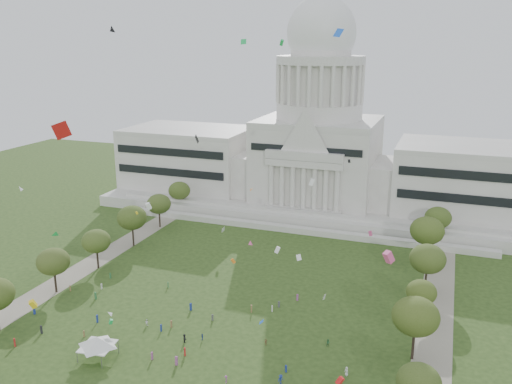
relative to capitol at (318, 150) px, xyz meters
name	(u,v)px	position (x,y,z in m)	size (l,w,h in m)	color
ground	(180,362)	(0.00, -113.59, -22.30)	(400.00, 400.00, 0.00)	#2A4218
capitol	(318,150)	(0.00, 0.00, 0.00)	(160.00, 64.50, 91.30)	#BBB8B0
path_left	(78,271)	(-48.00, -83.59, -22.28)	(8.00, 160.00, 0.04)	gray
path_right	(434,332)	(48.00, -83.59, -22.28)	(8.00, 160.00, 0.04)	gray
row_tree_r_1	(419,382)	(46.22, -115.34, -14.64)	(7.58, 7.58, 10.78)	black
row_tree_l_2	(53,262)	(-45.04, -96.29, -13.79)	(8.42, 8.42, 11.97)	black
row_tree_r_2	(416,316)	(44.17, -96.15, -12.64)	(9.55, 9.55, 13.58)	black
row_tree_l_3	(96,241)	(-44.09, -79.67, -14.09)	(8.12, 8.12, 11.55)	black
row_tree_r_3	(421,292)	(44.40, -79.10, -15.21)	(7.01, 7.01, 9.98)	black
row_tree_l_4	(132,218)	(-44.08, -61.17, -12.90)	(9.29, 9.29, 13.21)	black
row_tree_r_4	(428,259)	(44.76, -63.55, -13.01)	(9.19, 9.19, 13.06)	black
row_tree_l_5	(159,204)	(-45.22, -42.58, -13.88)	(8.33, 8.33, 11.85)	black
row_tree_r_5	(427,231)	(43.49, -43.40, -12.37)	(9.82, 9.82, 13.96)	black
row_tree_l_6	(179,191)	(-46.87, -24.45, -14.02)	(8.19, 8.19, 11.64)	black
row_tree_r_6	(438,218)	(45.96, -25.46, -13.79)	(8.42, 8.42, 11.97)	black
event_tent	(97,341)	(-16.52, -117.93, -18.49)	(9.83, 9.83, 4.91)	#4C4C4C
person_0	(347,371)	(32.60, -106.44, -21.37)	(0.91, 0.59, 1.86)	silver
person_2	(328,343)	(26.93, -97.43, -21.44)	(0.83, 0.51, 1.70)	#33723F
person_3	(226,379)	(11.49, -116.73, -21.50)	(1.03, 0.53, 1.59)	#994C8C
person_4	(202,337)	(0.58, -104.35, -21.52)	(0.91, 0.50, 1.55)	navy
person_5	(185,338)	(-2.65, -106.44, -21.34)	(1.76, 0.70, 1.90)	#26262B
person_8	(147,322)	(-14.00, -103.15, -21.49)	(0.78, 0.48, 1.61)	silver
person_9	(281,379)	(21.35, -113.34, -21.33)	(1.25, 0.64, 1.93)	navy
person_10	(266,342)	(14.26, -101.49, -21.58)	(0.84, 0.46, 1.44)	olive
distant_crowd	(150,318)	(-14.33, -101.24, -21.42)	(63.69, 41.53, 1.94)	navy
kite_swarm	(207,218)	(2.24, -104.04, 5.75)	(88.21, 104.50, 63.02)	black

